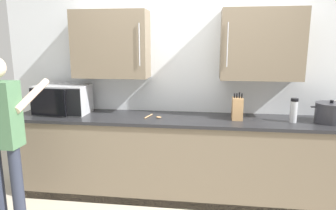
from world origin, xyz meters
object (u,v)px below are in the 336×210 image
object	(u,v)px
stock_pot	(330,113)
knife_block	(237,109)
wooden_spoon	(154,117)
thermos_flask	(294,110)
microwave_oven	(61,99)
person_figure	(2,129)

from	to	relation	value
stock_pot	knife_block	size ratio (longest dim) A/B	1.32
wooden_spoon	thermos_flask	bearing A→B (deg)	-0.36
stock_pot	microwave_oven	bearing A→B (deg)	179.27
thermos_flask	knife_block	bearing A→B (deg)	175.44
thermos_flask	person_figure	distance (m)	2.86
microwave_oven	person_figure	distance (m)	0.84
microwave_oven	stock_pot	xyz separation A→B (m)	(2.96, -0.04, -0.06)
knife_block	wooden_spoon	bearing A→B (deg)	-177.71
thermos_flask	knife_block	xyz separation A→B (m)	(-0.57, 0.05, -0.01)
knife_block	person_figure	distance (m)	2.33
wooden_spoon	knife_block	xyz separation A→B (m)	(0.90, 0.04, 0.11)
thermos_flask	stock_pot	bearing A→B (deg)	6.13
thermos_flask	person_figure	size ratio (longest dim) A/B	0.16
thermos_flask	stock_pot	world-z (taller)	thermos_flask
thermos_flask	stock_pot	size ratio (longest dim) A/B	0.64
thermos_flask	stock_pot	distance (m)	0.38
microwave_oven	person_figure	world-z (taller)	person_figure
microwave_oven	stock_pot	distance (m)	2.96
microwave_oven	wooden_spoon	bearing A→B (deg)	-3.55
thermos_flask	knife_block	distance (m)	0.57
microwave_oven	thermos_flask	distance (m)	2.59
wooden_spoon	person_figure	distance (m)	1.49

